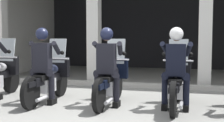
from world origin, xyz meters
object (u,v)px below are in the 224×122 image
Objects in this scene: motorcycle_center at (111,80)px; police_officer_right at (176,61)px; police_officer_left at (43,59)px; motorcycle_right at (177,82)px; motorcycle_left at (49,78)px; police_officer_center at (107,60)px.

police_officer_right reaches higher than motorcycle_center.
police_officer_left reaches higher than motorcycle_right.
motorcycle_center is 1.00× the size of motorcycle_right.
motorcycle_left is 1.00× the size of motorcycle_right.
motorcycle_center is at bearing 177.46° from motorcycle_right.
motorcycle_center is 1.35m from motorcycle_right.
police_officer_left is (-0.00, -0.28, 0.44)m from motorcycle_left.
police_officer_right is at bearing -2.45° from police_officer_center.
police_officer_center is at bearing -16.47° from motorcycle_left.
motorcycle_right is 1.29× the size of police_officer_right.
motorcycle_left is 2.74m from police_officer_right.
motorcycle_right is 0.52m from police_officer_right.
motorcycle_center is (1.35, 0.38, -0.44)m from police_officer_left.
police_officer_center is at bearing -170.74° from motorcycle_right.
motorcycle_center is at bearing 86.47° from police_officer_center.
motorcycle_right is (2.70, 0.12, 0.00)m from motorcycle_left.
police_officer_left is at bearing -167.38° from motorcycle_center.
motorcycle_left is 1.29× the size of police_officer_right.
police_officer_right is at bearing -93.63° from motorcycle_right.
motorcycle_left is at bearing 80.97° from police_officer_left.
motorcycle_left is at bearing 179.19° from motorcycle_right.
motorcycle_left is at bearing -178.98° from motorcycle_center.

